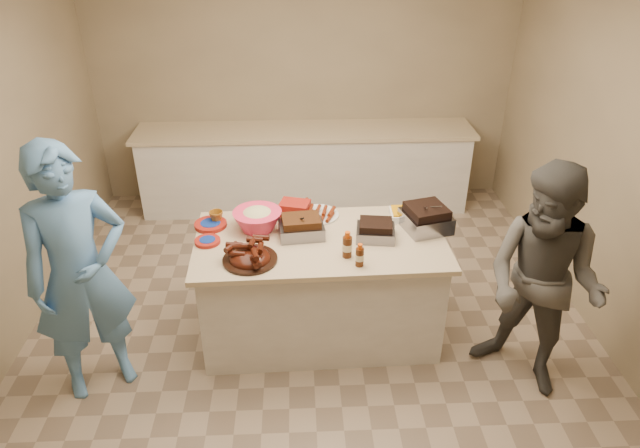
{
  "coord_description": "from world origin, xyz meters",
  "views": [
    {
      "loc": [
        -0.09,
        -3.56,
        3.02
      ],
      "look_at": [
        0.07,
        0.04,
        0.97
      ],
      "focal_mm": 32.0,
      "sensor_mm": 36.0,
      "label": 1
    }
  ],
  "objects_px": {
    "roasting_pan": "(425,228)",
    "guest_gray": "(521,378)",
    "plastic_cup": "(217,223)",
    "guest_blue": "(106,379)",
    "mustard_bottle": "(286,225)",
    "bbq_bottle_b": "(359,265)",
    "island": "(320,331)",
    "bbq_bottle_a": "(347,256)",
    "rib_platter": "(250,261)",
    "coleslaw_bowl": "(258,229)"
  },
  "relations": [
    {
      "from": "rib_platter",
      "to": "mustard_bottle",
      "type": "height_order",
      "value": "rib_platter"
    },
    {
      "from": "plastic_cup",
      "to": "bbq_bottle_a",
      "type": "bearing_deg",
      "value": -28.32
    },
    {
      "from": "coleslaw_bowl",
      "to": "mustard_bottle",
      "type": "xyz_separation_m",
      "value": [
        0.21,
        0.05,
        0.0
      ]
    },
    {
      "from": "bbq_bottle_b",
      "to": "guest_gray",
      "type": "relative_size",
      "value": 0.1
    },
    {
      "from": "bbq_bottle_a",
      "to": "roasting_pan",
      "type": "bearing_deg",
      "value": 30.17
    },
    {
      "from": "bbq_bottle_a",
      "to": "plastic_cup",
      "type": "xyz_separation_m",
      "value": [
        -0.96,
        0.52,
        0.0
      ]
    },
    {
      "from": "mustard_bottle",
      "to": "guest_blue",
      "type": "height_order",
      "value": "mustard_bottle"
    },
    {
      "from": "island",
      "to": "coleslaw_bowl",
      "type": "distance_m",
      "value": 1.0
    },
    {
      "from": "island",
      "to": "rib_platter",
      "type": "height_order",
      "value": "rib_platter"
    },
    {
      "from": "bbq_bottle_a",
      "to": "bbq_bottle_b",
      "type": "distance_m",
      "value": 0.14
    },
    {
      "from": "bbq_bottle_a",
      "to": "guest_gray",
      "type": "xyz_separation_m",
      "value": [
        1.26,
        -0.34,
        -0.87
      ]
    },
    {
      "from": "island",
      "to": "bbq_bottle_b",
      "type": "relative_size",
      "value": 10.87
    },
    {
      "from": "guest_gray",
      "to": "rib_platter",
      "type": "bearing_deg",
      "value": -143.14
    },
    {
      "from": "guest_blue",
      "to": "bbq_bottle_a",
      "type": "bearing_deg",
      "value": -22.58
    },
    {
      "from": "rib_platter",
      "to": "bbq_bottle_a",
      "type": "relative_size",
      "value": 1.94
    },
    {
      "from": "guest_blue",
      "to": "rib_platter",
      "type": "bearing_deg",
      "value": -19.42
    },
    {
      "from": "coleslaw_bowl",
      "to": "guest_gray",
      "type": "distance_m",
      "value": 2.21
    },
    {
      "from": "bbq_bottle_b",
      "to": "mustard_bottle",
      "type": "bearing_deg",
      "value": 131.22
    },
    {
      "from": "island",
      "to": "rib_platter",
      "type": "bearing_deg",
      "value": -153.74
    },
    {
      "from": "rib_platter",
      "to": "roasting_pan",
      "type": "bearing_deg",
      "value": 16.62
    },
    {
      "from": "plastic_cup",
      "to": "island",
      "type": "bearing_deg",
      "value": -19.59
    },
    {
      "from": "guest_gray",
      "to": "mustard_bottle",
      "type": "bearing_deg",
      "value": -159.14
    },
    {
      "from": "roasting_pan",
      "to": "mustard_bottle",
      "type": "height_order",
      "value": "roasting_pan"
    },
    {
      "from": "mustard_bottle",
      "to": "plastic_cup",
      "type": "distance_m",
      "value": 0.53
    },
    {
      "from": "coleslaw_bowl",
      "to": "plastic_cup",
      "type": "xyz_separation_m",
      "value": [
        -0.32,
        0.11,
        0.0
      ]
    },
    {
      "from": "mustard_bottle",
      "to": "guest_gray",
      "type": "distance_m",
      "value": 2.05
    },
    {
      "from": "bbq_bottle_a",
      "to": "bbq_bottle_b",
      "type": "bearing_deg",
      "value": -57.09
    },
    {
      "from": "bbq_bottle_b",
      "to": "guest_blue",
      "type": "bearing_deg",
      "value": -176.63
    },
    {
      "from": "rib_platter",
      "to": "bbq_bottle_a",
      "type": "height_order",
      "value": "bbq_bottle_a"
    },
    {
      "from": "plastic_cup",
      "to": "roasting_pan",
      "type": "bearing_deg",
      "value": -5.59
    },
    {
      "from": "bbq_bottle_a",
      "to": "plastic_cup",
      "type": "bearing_deg",
      "value": 151.68
    },
    {
      "from": "roasting_pan",
      "to": "bbq_bottle_b",
      "type": "xyz_separation_m",
      "value": [
        -0.55,
        -0.48,
        0.0
      ]
    },
    {
      "from": "guest_gray",
      "to": "plastic_cup",
      "type": "bearing_deg",
      "value": -154.95
    },
    {
      "from": "coleslaw_bowl",
      "to": "guest_gray",
      "type": "relative_size",
      "value": 0.22
    },
    {
      "from": "roasting_pan",
      "to": "guest_gray",
      "type": "distance_m",
      "value": 1.28
    },
    {
      "from": "rib_platter",
      "to": "mustard_bottle",
      "type": "xyz_separation_m",
      "value": [
        0.24,
        0.48,
        0.0
      ]
    },
    {
      "from": "rib_platter",
      "to": "island",
      "type": "bearing_deg",
      "value": 27.85
    },
    {
      "from": "island",
      "to": "bbq_bottle_a",
      "type": "relative_size",
      "value": 9.34
    },
    {
      "from": "island",
      "to": "mustard_bottle",
      "type": "distance_m",
      "value": 0.93
    },
    {
      "from": "island",
      "to": "coleslaw_bowl",
      "type": "bearing_deg",
      "value": 158.02
    },
    {
      "from": "plastic_cup",
      "to": "guest_blue",
      "type": "xyz_separation_m",
      "value": [
        -0.79,
        -0.74,
        -0.87
      ]
    },
    {
      "from": "bbq_bottle_a",
      "to": "plastic_cup",
      "type": "relative_size",
      "value": 1.84
    },
    {
      "from": "coleslaw_bowl",
      "to": "bbq_bottle_a",
      "type": "height_order",
      "value": "coleslaw_bowl"
    },
    {
      "from": "island",
      "to": "plastic_cup",
      "type": "height_order",
      "value": "plastic_cup"
    },
    {
      "from": "rib_platter",
      "to": "coleslaw_bowl",
      "type": "distance_m",
      "value": 0.43
    },
    {
      "from": "bbq_bottle_b",
      "to": "plastic_cup",
      "type": "relative_size",
      "value": 1.58
    },
    {
      "from": "guest_blue",
      "to": "island",
      "type": "bearing_deg",
      "value": -13.55
    },
    {
      "from": "coleslaw_bowl",
      "to": "guest_blue",
      "type": "distance_m",
      "value": 1.54
    },
    {
      "from": "roasting_pan",
      "to": "guest_blue",
      "type": "relative_size",
      "value": 0.18
    },
    {
      "from": "coleslaw_bowl",
      "to": "mustard_bottle",
      "type": "bearing_deg",
      "value": 12.75
    }
  ]
}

